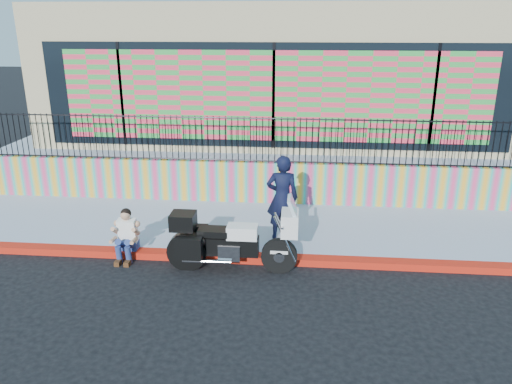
# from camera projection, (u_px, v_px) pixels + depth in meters

# --- Properties ---
(ground) EXTENTS (90.00, 90.00, 0.00)m
(ground) POSITION_uv_depth(u_px,v_px,m) (260.00, 262.00, 10.42)
(ground) COLOR black
(ground) RESTS_ON ground
(red_curb) EXTENTS (16.00, 0.30, 0.15)m
(red_curb) POSITION_uv_depth(u_px,v_px,m) (260.00, 258.00, 10.40)
(red_curb) COLOR #B9160D
(red_curb) RESTS_ON ground
(sidewalk) EXTENTS (16.00, 3.00, 0.15)m
(sidewalk) POSITION_uv_depth(u_px,v_px,m) (266.00, 228.00, 11.95)
(sidewalk) COLOR #99A1B7
(sidewalk) RESTS_ON ground
(mural_wall) EXTENTS (16.00, 0.20, 1.10)m
(mural_wall) POSITION_uv_depth(u_px,v_px,m) (271.00, 183.00, 13.25)
(mural_wall) COLOR #E33B72
(mural_wall) RESTS_ON sidewalk
(metal_fence) EXTENTS (15.80, 0.04, 1.20)m
(metal_fence) POSITION_uv_depth(u_px,v_px,m) (271.00, 140.00, 12.88)
(metal_fence) COLOR black
(metal_fence) RESTS_ON mural_wall
(elevated_platform) EXTENTS (16.00, 10.00, 1.25)m
(elevated_platform) POSITION_uv_depth(u_px,v_px,m) (280.00, 142.00, 18.08)
(elevated_platform) COLOR #99A1B7
(elevated_platform) RESTS_ON ground
(storefront_building) EXTENTS (14.00, 8.06, 4.00)m
(storefront_building) POSITION_uv_depth(u_px,v_px,m) (281.00, 68.00, 17.03)
(storefront_building) COLOR tan
(storefront_building) RESTS_ON elevated_platform
(police_motorcycle) EXTENTS (2.57, 0.85, 1.60)m
(police_motorcycle) POSITION_uv_depth(u_px,v_px,m) (230.00, 240.00, 9.86)
(police_motorcycle) COLOR black
(police_motorcycle) RESTS_ON ground
(police_officer) EXTENTS (0.71, 0.48, 1.91)m
(police_officer) POSITION_uv_depth(u_px,v_px,m) (282.00, 198.00, 10.90)
(police_officer) COLOR black
(police_officer) RESTS_ON sidewalk
(seated_man) EXTENTS (0.54, 0.71, 1.06)m
(seated_man) POSITION_uv_depth(u_px,v_px,m) (126.00, 240.00, 10.39)
(seated_man) COLOR navy
(seated_man) RESTS_ON ground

